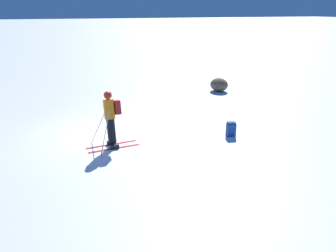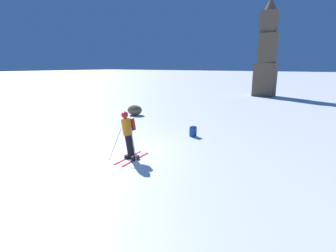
{
  "view_description": "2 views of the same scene",
  "coord_description": "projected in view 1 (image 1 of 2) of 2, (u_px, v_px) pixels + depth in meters",
  "views": [
    {
      "loc": [
        10.94,
        -1.66,
        4.18
      ],
      "look_at": [
        1.91,
        1.64,
        0.73
      ],
      "focal_mm": 35.0,
      "sensor_mm": 36.0,
      "label": 1
    },
    {
      "loc": [
        7.37,
        -7.04,
        3.41
      ],
      "look_at": [
        1.49,
        2.08,
        0.88
      ],
      "focal_mm": 28.0,
      "sensor_mm": 36.0,
      "label": 2
    }
  ],
  "objects": [
    {
      "name": "ground_plane",
      "position": [
        106.0,
        134.0,
        11.62
      ],
      "size": [
        300.0,
        300.0,
        0.0
      ],
      "primitive_type": "plane",
      "color": "white"
    },
    {
      "name": "skier",
      "position": [
        111.0,
        116.0,
        10.35
      ],
      "size": [
        1.29,
        1.7,
        1.8
      ],
      "rotation": [
        0.0,
        0.0,
        0.08
      ],
      "color": "red",
      "rests_on": "ground"
    },
    {
      "name": "spare_backpack",
      "position": [
        231.0,
        129.0,
        11.36
      ],
      "size": [
        0.26,
        0.33,
        0.5
      ],
      "rotation": [
        0.0,
        0.0,
        4.57
      ],
      "color": "#194293",
      "rests_on": "ground"
    },
    {
      "name": "exposed_boulder_0",
      "position": [
        219.0,
        85.0,
        17.55
      ],
      "size": [
        1.07,
        0.91,
        0.7
      ],
      "primitive_type": "ellipsoid",
      "color": "brown",
      "rests_on": "ground"
    }
  ]
}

